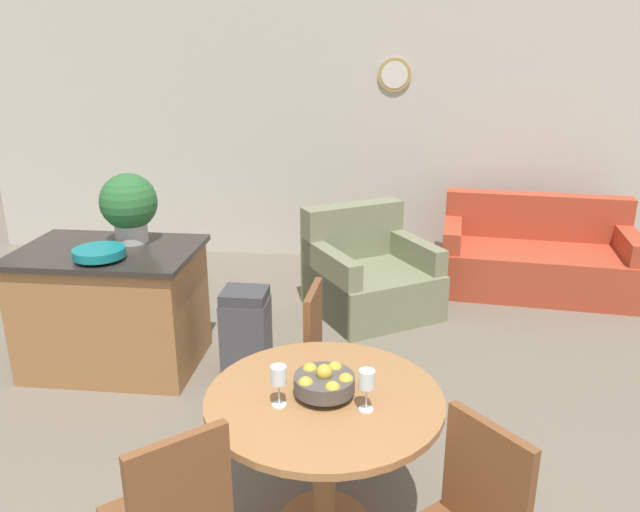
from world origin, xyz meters
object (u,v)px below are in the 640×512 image
at_px(fruit_bowl, 325,382).
at_px(wine_glass_left, 279,377).
at_px(dining_table, 324,428).
at_px(armchair, 369,277).
at_px(kitchen_island, 113,308).
at_px(potted_plant, 129,205).
at_px(couch, 535,259).
at_px(trash_bin, 246,333).
at_px(dining_chair_far_side, 333,358).
at_px(wine_glass_right, 367,381).
at_px(teal_bowl, 99,253).

relative_size(fruit_bowl, wine_glass_left, 1.43).
distance_m(dining_table, armchair, 2.69).
relative_size(wine_glass_left, kitchen_island, 0.15).
bearing_deg(fruit_bowl, potted_plant, 133.19).
xyz_separation_m(dining_table, couch, (1.66, 3.35, -0.28)).
distance_m(kitchen_island, potted_plant, 0.74).
bearing_deg(wine_glass_left, couch, 61.81).
xyz_separation_m(wine_glass_left, trash_bin, (-0.51, 1.52, -0.56)).
bearing_deg(armchair, dining_table, -124.53).
bearing_deg(wine_glass_left, dining_table, 27.94).
xyz_separation_m(kitchen_island, couch, (3.33, 1.88, -0.15)).
bearing_deg(armchair, potted_plant, 179.56).
bearing_deg(couch, fruit_bowl, -110.19).
xyz_separation_m(wine_glass_left, potted_plant, (-1.36, 1.75, 0.28)).
distance_m(dining_table, dining_chair_far_side, 0.77).
relative_size(fruit_bowl, wine_glass_right, 1.43).
bearing_deg(fruit_bowl, teal_bowl, 142.14).
bearing_deg(wine_glass_right, wine_glass_left, -178.98).
bearing_deg(potted_plant, trash_bin, -14.78).
bearing_deg(couch, armchair, -150.27).
xyz_separation_m(fruit_bowl, potted_plant, (-1.55, 1.65, 0.35)).
bearing_deg(trash_bin, teal_bowl, -169.09).
xyz_separation_m(potted_plant, couch, (3.21, 1.70, -0.86)).
bearing_deg(trash_bin, potted_plant, 165.22).
xyz_separation_m(fruit_bowl, trash_bin, (-0.70, 1.43, -0.49)).
distance_m(dining_table, trash_bin, 1.61).
xyz_separation_m(dining_chair_far_side, potted_plant, (-1.52, 0.88, 0.64)).
bearing_deg(potted_plant, wine_glass_right, -45.08).
relative_size(dining_table, potted_plant, 2.17).
relative_size(dining_table, wine_glass_left, 5.64).
relative_size(teal_bowl, couch, 0.18).
distance_m(teal_bowl, potted_plant, 0.46).
height_order(wine_glass_right, potted_plant, potted_plant).
bearing_deg(dining_table, potted_plant, 133.17).
bearing_deg(potted_plant, armchair, 31.69).
height_order(wine_glass_left, potted_plant, potted_plant).
height_order(wine_glass_right, kitchen_island, wine_glass_right).
distance_m(dining_table, fruit_bowl, 0.24).
bearing_deg(wine_glass_right, fruit_bowl, 153.98).
height_order(fruit_bowl, couch, fruit_bowl).
xyz_separation_m(wine_glass_left, wine_glass_right, (0.38, 0.01, 0.00)).
bearing_deg(dining_table, kitchen_island, 138.45).
distance_m(wine_glass_left, potted_plant, 2.24).
bearing_deg(wine_glass_left, trash_bin, 108.42).
height_order(teal_bowl, couch, teal_bowl).
bearing_deg(fruit_bowl, wine_glass_right, -26.02).
height_order(dining_table, trash_bin, dining_table).
bearing_deg(wine_glass_left, wine_glass_right, 1.02).
relative_size(fruit_bowl, armchair, 0.21).
xyz_separation_m(dining_table, trash_bin, (-0.69, 1.43, -0.25)).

